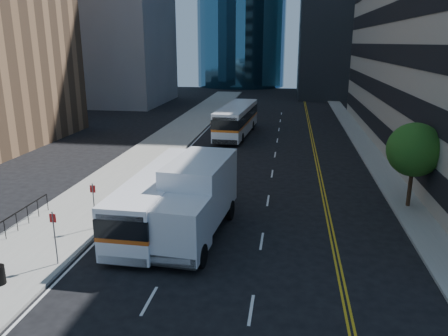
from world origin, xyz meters
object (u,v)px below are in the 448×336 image
Objects in this scene: bus_front at (161,196)px; street_tree at (414,150)px; box_truck at (195,199)px; bus_rear at (237,119)px.

street_tree is at bearing 18.67° from bus_front.
box_truck is at bearing -154.00° from street_tree.
street_tree is 0.45× the size of bus_front.
bus_front is 0.91× the size of bus_rear.
box_truck is (2.20, -1.44, 0.43)m from bus_front.
street_tree is 14.99m from bus_front.
box_truck is (-11.99, -5.85, -1.61)m from street_tree.
box_truck is (1.01, -25.96, 0.28)m from bus_rear.
street_tree is 0.41× the size of bus_rear.
street_tree is at bearing -53.39° from bus_rear.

